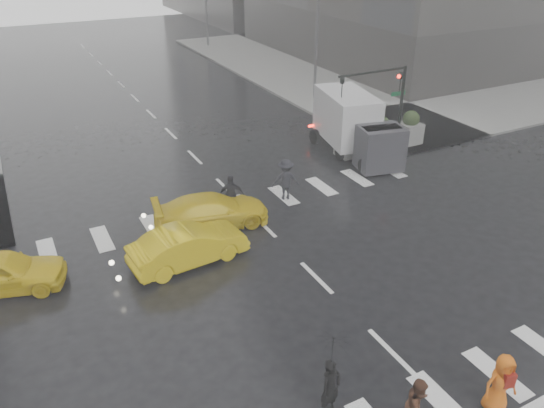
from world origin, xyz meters
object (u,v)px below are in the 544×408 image
taxi_front (1,272)px  box_truck (355,125)px  pedestrian_brown (418,406)px  taxi_mid (189,245)px  pedestrian_orange (501,384)px  traffic_signal_pole (387,93)px

taxi_front → box_truck: 17.55m
pedestrian_brown → taxi_mid: (-2.35, 9.27, -0.10)m
pedestrian_orange → traffic_signal_pole: bearing=77.9°
pedestrian_orange → taxi_front: 15.26m
pedestrian_orange → box_truck: bearing=83.2°
pedestrian_orange → box_truck: (6.50, 15.26, 0.79)m
pedestrian_orange → taxi_front: (-10.51, 11.06, -0.18)m
pedestrian_brown → pedestrian_orange: 2.23m
taxi_front → taxi_mid: taxi_mid is taller
traffic_signal_pole → pedestrian_orange: (-8.01, -14.81, -2.35)m
pedestrian_brown → box_truck: size_ratio=0.27×
taxi_mid → traffic_signal_pole: bearing=-73.6°
traffic_signal_pole → pedestrian_brown: traffic_signal_pole is taller
pedestrian_brown → box_truck: 17.18m
pedestrian_orange → taxi_mid: size_ratio=0.41×
pedestrian_brown → taxi_mid: bearing=81.9°
taxi_front → pedestrian_brown: bearing=-124.7°
traffic_signal_pole → pedestrian_orange: size_ratio=2.62×
pedestrian_brown → taxi_mid: pedestrian_brown is taller
traffic_signal_pole → taxi_front: (-18.52, -3.75, -2.53)m
traffic_signal_pole → pedestrian_brown: size_ratio=2.85×
traffic_signal_pole → box_truck: bearing=163.3°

